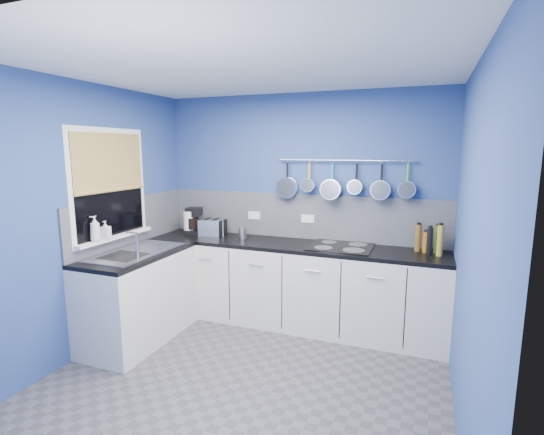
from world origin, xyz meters
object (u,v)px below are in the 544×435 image
Objects in this scene: paper_towel at (189,223)px; hob at (341,247)px; soap_bottle_a at (95,229)px; soap_bottle_b at (105,230)px; canister at (243,233)px; coffee_maker at (193,221)px; toaster at (212,227)px.

paper_towel is 1.80m from hob.
paper_towel reaches higher than hob.
soap_bottle_a reaches higher than paper_towel.
soap_bottle_b is 1.08m from paper_towel.
soap_bottle_a is at bearing -128.13° from canister.
coffee_maker is (0.04, 0.03, 0.02)m from paper_towel.
soap_bottle_a is at bearing -131.53° from toaster.
hob is (1.12, -0.00, -0.06)m from canister.
hob is (2.06, 1.07, -0.23)m from soap_bottle_b.
soap_bottle_a is at bearing -149.86° from hob.
canister is at bearing 51.87° from soap_bottle_a.
coffee_maker is 0.24m from toaster.
coffee_maker is 2.54× the size of canister.
coffee_maker is at bearing 169.07° from toaster.
soap_bottle_b is at bearing -120.30° from coffee_maker.
soap_bottle_a reaches higher than coffee_maker.
paper_towel is (0.26, 1.05, -0.10)m from soap_bottle_b.
canister is at bearing -22.79° from toaster.
soap_bottle_b reaches higher than hob.
toaster is at bearing 175.43° from canister.
coffee_maker is at bearing 75.94° from soap_bottle_a.
paper_towel is (0.26, 1.17, -0.13)m from soap_bottle_a.
coffee_maker reaches higher than hob.
coffee_maker is at bearing 74.36° from soap_bottle_b.
soap_bottle_a reaches higher than soap_bottle_b.
toaster reaches higher than canister.
coffee_maker is 1.07× the size of toaster.
toaster is at bearing 178.59° from hob.
soap_bottle_a is 1.54m from canister.
soap_bottle_b is at bearing -131.27° from canister.
coffee_maker is 1.76m from hob.
soap_bottle_b is 1.24m from toaster.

